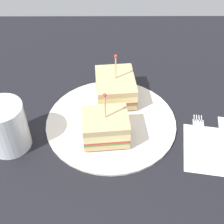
{
  "coord_description": "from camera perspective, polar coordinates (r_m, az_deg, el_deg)",
  "views": [
    {
      "loc": [
        44.27,
        -0.2,
        44.92
      ],
      "look_at": [
        0.0,
        0.0,
        2.96
      ],
      "focal_mm": 49.24,
      "sensor_mm": 36.0,
      "label": 1
    }
  ],
  "objects": [
    {
      "name": "ground_plane",
      "position": [
        0.64,
        0.0,
        -2.58
      ],
      "size": [
        94.9,
        94.9,
        2.0
      ],
      "primitive_type": "cube",
      "color": "black"
    },
    {
      "name": "sandwich_half_back",
      "position": [
        0.66,
        0.82,
        4.68
      ],
      "size": [
        10.95,
        9.0,
        10.54
      ],
      "color": "tan",
      "rests_on": "plate"
    },
    {
      "name": "drink_glass",
      "position": [
        0.59,
        -18.85,
        -2.89
      ],
      "size": [
        7.78,
        7.78,
        9.5
      ],
      "color": "silver",
      "rests_on": "ground_plane"
    },
    {
      "name": "sandwich_half_front",
      "position": [
        0.57,
        -1.03,
        -2.74
      ],
      "size": [
        7.94,
        9.13,
        10.58
      ],
      "color": "tan",
      "rests_on": "plate"
    },
    {
      "name": "fork",
      "position": [
        0.63,
        16.02,
        -3.62
      ],
      "size": [
        13.14,
        3.19,
        0.35
      ],
      "color": "silver",
      "rests_on": "ground_plane"
    },
    {
      "name": "napkin",
      "position": [
        0.61,
        18.33,
        -6.62
      ],
      "size": [
        13.46,
        12.49,
        0.15
      ],
      "primitive_type": "cube",
      "rotation": [
        0.0,
        0.0,
        9.26
      ],
      "color": "white",
      "rests_on": "ground_plane"
    },
    {
      "name": "plate",
      "position": [
        0.63,
        0.0,
        -1.64
      ],
      "size": [
        26.46,
        26.46,
        0.96
      ],
      "primitive_type": "cylinder",
      "color": "silver",
      "rests_on": "ground_plane"
    }
  ]
}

